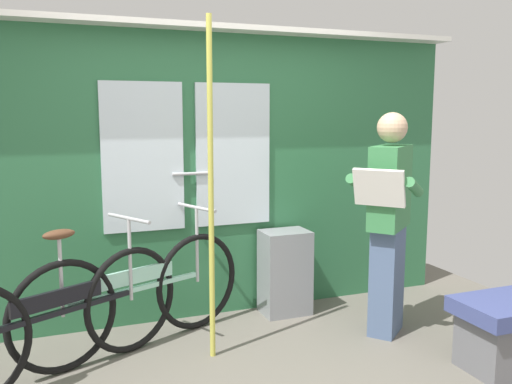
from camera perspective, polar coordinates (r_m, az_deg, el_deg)
train_door_wall at (r=4.27m, az=-4.57°, el=2.48°), size 4.08×0.28×2.24m
bicycle_near_door at (r=3.85m, az=-12.46°, el=-10.38°), size 1.64×0.75×0.93m
bicycle_leaning_behind at (r=3.55m, az=-20.02°, el=-12.34°), size 1.58×0.87×0.93m
passenger_reading_newspaper at (r=4.01m, az=13.68°, el=-2.81°), size 0.61×0.59×1.60m
trash_bin_by_wall at (r=4.42m, az=3.04°, el=-8.35°), size 0.37×0.28×0.67m
handrail_pole at (r=3.48m, az=-4.73°, el=-0.02°), size 0.04×0.04×2.20m
bench_seat_corner at (r=3.88m, az=25.13°, el=-13.04°), size 0.70×0.44×0.45m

